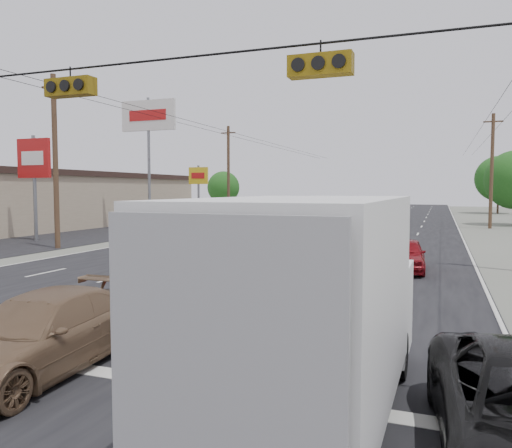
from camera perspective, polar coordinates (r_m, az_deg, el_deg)
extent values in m
plane|color=#606356|center=(12.13, -25.30, -12.92)|extent=(200.00, 200.00, 0.00)
cube|color=black|center=(39.13, 7.88, -1.10)|extent=(20.00, 160.00, 0.02)
cube|color=gray|center=(39.12, 7.89, -0.95)|extent=(0.50, 160.00, 0.20)
cube|color=tan|center=(47.71, -25.80, 2.22)|extent=(12.00, 42.00, 4.60)
cube|color=black|center=(41.82, -17.12, -0.91)|extent=(10.00, 42.00, 0.02)
cylinder|color=#422D1E|center=(31.15, -21.95, 6.56)|extent=(0.30, 0.30, 10.00)
cube|color=#422D1E|center=(31.65, -22.15, 14.36)|extent=(1.60, 0.12, 0.12)
cylinder|color=#422D1E|center=(52.43, -3.17, 5.69)|extent=(0.30, 0.30, 10.00)
cube|color=#422D1E|center=(52.73, -3.19, 10.36)|extent=(1.60, 0.12, 0.12)
cylinder|color=#422D1E|center=(48.27, 25.34, 5.46)|extent=(0.30, 0.30, 10.00)
cube|color=#422D1E|center=(48.60, 25.49, 10.53)|extent=(1.60, 0.12, 0.12)
cylinder|color=black|center=(11.86, -26.16, 15.01)|extent=(25.00, 0.04, 0.04)
cube|color=#72590C|center=(10.79, -20.43, 14.43)|extent=(1.05, 0.30, 0.35)
cube|color=#72590C|center=(8.52, 7.38, 17.53)|extent=(1.05, 0.30, 0.35)
cylinder|color=slate|center=(36.38, -23.96, 3.73)|extent=(0.24, 0.24, 7.00)
cube|color=#B21414|center=(36.44, -24.05, 6.88)|extent=(2.60, 0.25, 2.60)
cylinder|color=slate|center=(42.76, -12.13, 6.66)|extent=(0.24, 0.24, 11.00)
cube|color=silver|center=(43.14, -12.21, 12.04)|extent=(5.00, 0.25, 2.50)
cylinder|color=slate|center=(53.90, -6.58, 3.49)|extent=(0.24, 0.24, 6.00)
cube|color=gold|center=(53.91, -6.60, 5.51)|extent=(2.20, 0.25, 1.80)
cylinder|color=#382619|center=(74.57, -3.73, 2.17)|extent=(0.28, 0.28, 2.16)
sphere|color=#174C14|center=(74.54, -3.74, 4.20)|extent=(4.80, 4.80, 4.80)
cylinder|color=#382619|center=(78.46, 25.91, 2.13)|extent=(0.28, 0.28, 2.88)
sphere|color=#174C14|center=(78.45, 25.99, 4.70)|extent=(6.40, 6.40, 6.40)
cube|color=black|center=(7.90, 6.86, -18.58)|extent=(2.28, 6.62, 0.24)
cube|color=white|center=(6.72, 5.35, -8.30)|extent=(2.44, 4.74, 2.63)
cube|color=white|center=(9.90, 10.43, -9.36)|extent=(2.29, 1.83, 1.69)
cylinder|color=black|center=(10.11, 4.45, -13.45)|extent=(0.30, 0.85, 0.85)
cylinder|color=black|center=(9.75, 15.99, -14.26)|extent=(0.30, 0.85, 0.85)
cylinder|color=black|center=(6.48, -7.57, -23.92)|extent=(0.30, 0.85, 0.85)
imported|color=brown|center=(10.38, -23.41, -11.54)|extent=(2.19, 5.08, 1.46)
imported|color=#AC190A|center=(14.45, -7.38, -6.70)|extent=(2.04, 4.83, 1.55)
imported|color=black|center=(19.22, 3.87, -4.35)|extent=(2.09, 4.08, 1.33)
imported|color=white|center=(15.07, 4.09, -6.67)|extent=(1.95, 4.19, 1.33)
imported|color=maroon|center=(21.91, 16.65, -3.41)|extent=(1.80, 4.11, 1.38)
imported|color=black|center=(23.66, -8.43, -2.77)|extent=(2.31, 4.84, 1.36)
imported|color=#B0B3B8|center=(32.19, 0.47, -0.84)|extent=(2.67, 5.41, 1.48)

